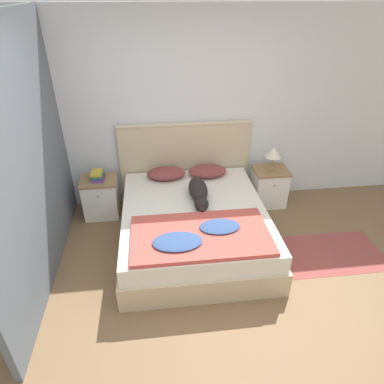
# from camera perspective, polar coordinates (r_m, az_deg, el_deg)

# --- Properties ---
(ground_plane) EXTENTS (16.00, 16.00, 0.00)m
(ground_plane) POSITION_cam_1_polar(r_m,az_deg,el_deg) (3.49, 1.47, -19.42)
(ground_plane) COLOR brown
(wall_back) EXTENTS (9.00, 0.06, 2.55)m
(wall_back) POSITION_cam_1_polar(r_m,az_deg,el_deg) (4.56, -2.20, 12.97)
(wall_back) COLOR silver
(wall_back) RESTS_ON ground_plane
(wall_side_left) EXTENTS (0.06, 3.10, 2.55)m
(wall_side_left) POSITION_cam_1_polar(r_m,az_deg,el_deg) (3.73, -24.79, 5.78)
(wall_side_left) COLOR slate
(wall_side_left) RESTS_ON ground_plane
(bed) EXTENTS (1.70, 1.95, 0.50)m
(bed) POSITION_cam_1_polar(r_m,az_deg,el_deg) (4.09, 0.33, -5.65)
(bed) COLOR #C6B28E
(bed) RESTS_ON ground_plane
(headboard) EXTENTS (1.78, 0.06, 1.17)m
(headboard) POSITION_cam_1_polar(r_m,az_deg,el_deg) (4.75, -1.16, 5.06)
(headboard) COLOR #C6B28E
(headboard) RESTS_ON ground_plane
(nightstand_left) EXTENTS (0.47, 0.41, 0.54)m
(nightstand_left) POSITION_cam_1_polar(r_m,az_deg,el_deg) (4.74, -14.91, -0.79)
(nightstand_left) COLOR white
(nightstand_left) RESTS_ON ground_plane
(nightstand_right) EXTENTS (0.47, 0.41, 0.54)m
(nightstand_right) POSITION_cam_1_polar(r_m,az_deg,el_deg) (4.94, 12.70, 0.90)
(nightstand_right) COLOR white
(nightstand_right) RESTS_ON ground_plane
(pillow_left) EXTENTS (0.51, 0.32, 0.14)m
(pillow_left) POSITION_cam_1_polar(r_m,az_deg,el_deg) (4.55, -4.33, 3.12)
(pillow_left) COLOR brown
(pillow_left) RESTS_ON bed
(pillow_right) EXTENTS (0.51, 0.32, 0.14)m
(pillow_right) POSITION_cam_1_polar(r_m,az_deg,el_deg) (4.60, 2.58, 3.51)
(pillow_right) COLOR brown
(pillow_right) RESTS_ON bed
(quilt) EXTENTS (1.41, 0.78, 0.08)m
(quilt) POSITION_cam_1_polar(r_m,az_deg,el_deg) (3.49, 1.28, -7.22)
(quilt) COLOR #BC4C42
(quilt) RESTS_ON bed
(dog) EXTENTS (0.22, 0.74, 0.21)m
(dog) POSITION_cam_1_polar(r_m,az_deg,el_deg) (4.06, 1.12, 0.03)
(dog) COLOR black
(dog) RESTS_ON bed
(book_stack) EXTENTS (0.17, 0.23, 0.12)m
(book_stack) POSITION_cam_1_polar(r_m,az_deg,el_deg) (4.58, -15.46, 2.65)
(book_stack) COLOR #703D7F
(book_stack) RESTS_ON nightstand_left
(table_lamp) EXTENTS (0.21, 0.21, 0.33)m
(table_lamp) POSITION_cam_1_polar(r_m,az_deg,el_deg) (4.71, 13.42, 6.35)
(table_lamp) COLOR #9E7A4C
(table_lamp) RESTS_ON nightstand_right
(rug) EXTENTS (1.25, 0.72, 0.00)m
(rug) POSITION_cam_1_polar(r_m,az_deg,el_deg) (4.38, 21.81, -9.48)
(rug) COLOR #93423D
(rug) RESTS_ON ground_plane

